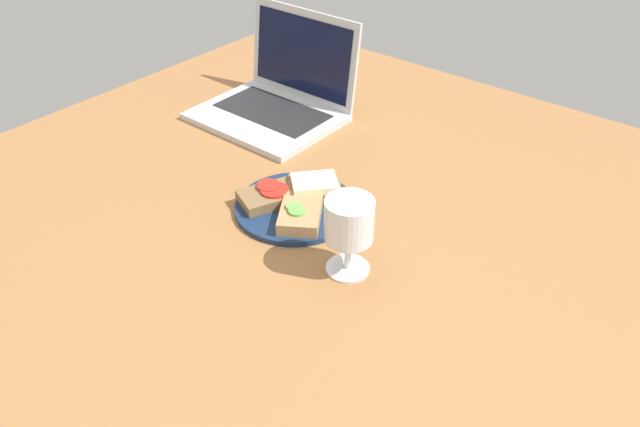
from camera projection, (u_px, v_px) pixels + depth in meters
The scene contains 7 objects.
wooden_table at pixel (306, 217), 112.87cm from camera, with size 140.00×140.00×3.00cm, color #9E6B3D.
plate at pixel (296, 207), 111.95cm from camera, with size 21.86×21.86×1.05cm, color navy.
sandwich_with_cucumber at pixel (300, 214), 107.28cm from camera, with size 11.52×12.58×2.82cm.
sandwich_with_cheese at pixel (314, 188), 113.27cm from camera, with size 12.14×11.97×3.27cm.
sandwich_with_tomato at pixel (271, 195), 112.15cm from camera, with size 10.82×13.11×2.54cm.
wine_glass at pixel (349, 225), 93.83cm from camera, with size 7.62×7.62×13.12cm.
laptop at pixel (278, 96), 140.57cm from camera, with size 30.65×26.95×21.39cm.
Camera 1 is at (59.29, -69.11, 68.24)cm, focal length 35.00 mm.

